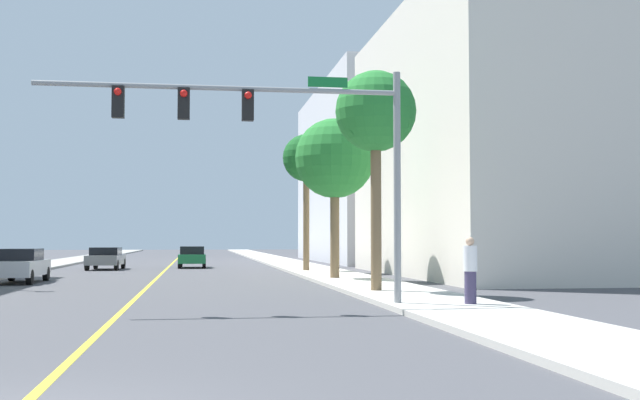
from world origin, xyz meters
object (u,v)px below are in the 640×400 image
at_px(traffic_signal_mast, 279,131).
at_px(car_green, 192,257).
at_px(car_gray, 106,258).
at_px(pedestrian, 470,270).
at_px(palm_mid, 335,160).
at_px(car_silver, 21,265).
at_px(palm_far, 306,160).
at_px(palm_near, 376,114).

distance_m(traffic_signal_mast, car_green, 32.34).
xyz_separation_m(car_green, car_gray, (-5.31, -2.36, 0.00)).
bearing_deg(traffic_signal_mast, car_green, 94.48).
xyz_separation_m(car_green, pedestrian, (7.64, -32.65, 0.32)).
height_order(palm_mid, car_silver, palm_mid).
bearing_deg(palm_far, pedestrian, -87.02).
distance_m(palm_near, pedestrian, 7.95).
distance_m(car_silver, car_green, 18.71).
bearing_deg(car_silver, palm_near, 145.64).
distance_m(palm_near, car_silver, 17.47).
height_order(palm_near, car_green, palm_near).
distance_m(car_gray, pedestrian, 32.94).
distance_m(palm_mid, pedestrian, 15.51).
height_order(car_green, pedestrian, pedestrian).
height_order(car_gray, pedestrian, pedestrian).
height_order(traffic_signal_mast, car_green, traffic_signal_mast).
xyz_separation_m(palm_near, palm_far, (0.01, 17.74, 0.18)).
distance_m(traffic_signal_mast, pedestrian, 6.41).
bearing_deg(traffic_signal_mast, palm_mid, 74.23).
distance_m(traffic_signal_mast, palm_mid, 14.71).
relative_size(palm_mid, pedestrian, 4.03).
relative_size(palm_far, car_green, 1.89).
bearing_deg(palm_far, car_green, 125.52).
bearing_deg(car_gray, palm_near, -62.08).
bearing_deg(pedestrian, palm_mid, -144.46).
relative_size(palm_mid, car_silver, 1.59).
bearing_deg(car_silver, palm_mid, 177.92).
bearing_deg(palm_far, car_silver, -148.77).
bearing_deg(palm_near, car_green, 103.46).
xyz_separation_m(palm_near, pedestrian, (1.24, -5.94, -5.14)).
bearing_deg(pedestrian, traffic_signal_mast, -66.28).
bearing_deg(car_silver, traffic_signal_mast, 123.89).
height_order(palm_far, car_green, palm_far).
relative_size(traffic_signal_mast, car_gray, 2.29).
xyz_separation_m(palm_near, car_green, (-6.39, 26.72, -5.47)).
xyz_separation_m(palm_mid, car_green, (-6.50, 17.85, -4.79)).
relative_size(car_gray, pedestrian, 2.39).
bearing_deg(palm_mid, palm_far, 90.59).
xyz_separation_m(palm_near, car_gray, (-11.70, 24.35, -5.46)).
relative_size(palm_far, car_silver, 1.69).
xyz_separation_m(car_silver, car_green, (7.24, 17.25, -0.03)).
bearing_deg(car_green, traffic_signal_mast, -85.15).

